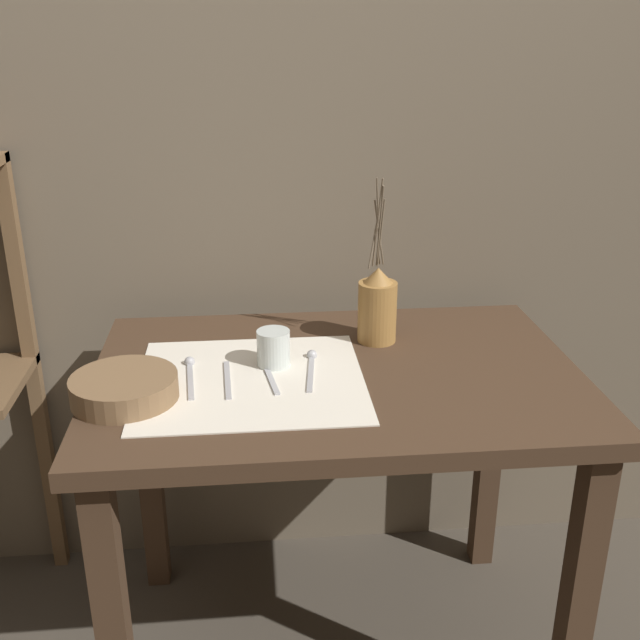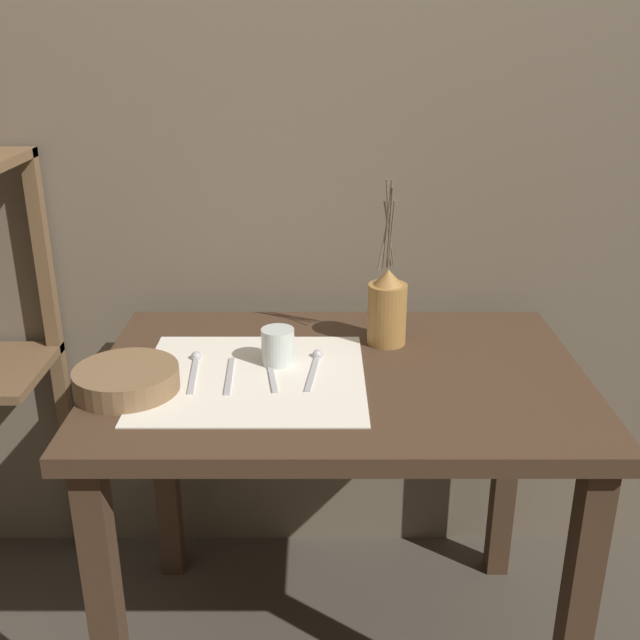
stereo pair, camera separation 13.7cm
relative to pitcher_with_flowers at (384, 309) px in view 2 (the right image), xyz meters
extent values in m
cube|color=#6B5E4C|center=(-0.11, 0.32, 0.32)|extent=(7.00, 0.06, 2.40)
cube|color=#422D1E|center=(-0.11, -0.16, -0.11)|extent=(1.07, 0.73, 0.04)
cube|color=#422D1E|center=(-0.59, -0.46, -0.50)|extent=(0.06, 0.06, 0.75)
cube|color=#422D1E|center=(0.36, -0.46, -0.50)|extent=(0.06, 0.06, 0.75)
cube|color=#422D1E|center=(-0.59, 0.15, -0.50)|extent=(0.06, 0.06, 0.75)
cube|color=#422D1E|center=(0.36, 0.15, -0.50)|extent=(0.06, 0.06, 0.75)
cube|color=brown|center=(-0.89, 0.25, -0.27)|extent=(0.04, 0.04, 1.22)
cube|color=silver|center=(-0.30, -0.19, -0.09)|extent=(0.48, 0.44, 0.00)
cylinder|color=olive|center=(0.00, 0.00, -0.01)|extent=(0.09, 0.09, 0.15)
cone|color=olive|center=(0.00, 0.00, 0.08)|extent=(0.07, 0.07, 0.04)
cylinder|color=brown|center=(0.00, 0.00, 0.18)|extent=(0.01, 0.03, 0.16)
cylinder|color=brown|center=(-0.01, -0.01, 0.21)|extent=(0.01, 0.05, 0.21)
cylinder|color=brown|center=(0.00, 0.00, 0.20)|extent=(0.02, 0.04, 0.21)
cylinder|color=brown|center=(0.00, -0.01, 0.20)|extent=(0.01, 0.05, 0.20)
cylinder|color=brown|center=(0.00, 0.00, 0.18)|extent=(0.03, 0.04, 0.16)
cylinder|color=brown|center=(-0.01, 0.00, 0.17)|extent=(0.03, 0.02, 0.14)
cylinder|color=brown|center=(-0.56, -0.26, -0.06)|extent=(0.22, 0.22, 0.05)
cylinder|color=silver|center=(-0.25, -0.12, -0.04)|extent=(0.07, 0.07, 0.08)
cube|color=#A8A8AD|center=(-0.43, -0.19, -0.08)|extent=(0.03, 0.18, 0.00)
sphere|color=#A8A8AD|center=(-0.44, -0.10, -0.08)|extent=(0.02, 0.02, 0.02)
cube|color=#A8A8AD|center=(-0.35, -0.19, -0.08)|extent=(0.02, 0.18, 0.00)
cube|color=#A8A8AD|center=(-0.26, -0.18, -0.08)|extent=(0.04, 0.18, 0.00)
cube|color=#A8A8AD|center=(-0.17, -0.18, -0.08)|extent=(0.03, 0.18, 0.00)
sphere|color=#A8A8AD|center=(-0.16, -0.09, -0.08)|extent=(0.02, 0.02, 0.02)
camera|label=1|loc=(-0.30, -1.64, 0.62)|focal=42.00mm
camera|label=2|loc=(-0.16, -1.65, 0.62)|focal=42.00mm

